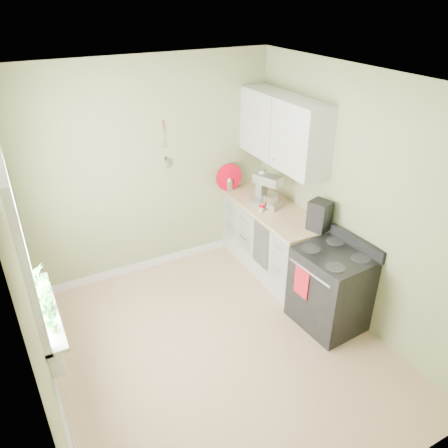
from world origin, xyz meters
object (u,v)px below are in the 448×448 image
stove (331,288)px  stand_mixer (267,192)px  coffee_maker (319,216)px  kettle (229,184)px

stove → stand_mixer: (-0.04, 1.28, 0.64)m
coffee_maker → stove: bearing=-107.3°
stand_mixer → coffee_maker: stand_mixer is taller
stand_mixer → kettle: (-0.19, 0.63, -0.10)m
stand_mixer → kettle: stand_mixer is taller
coffee_maker → stand_mixer: bearing=103.4°
stove → coffee_maker: (0.15, 0.48, 0.62)m
stove → coffee_maker: 0.80m
stove → kettle: size_ratio=5.79×
stove → coffee_maker: size_ratio=2.93×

